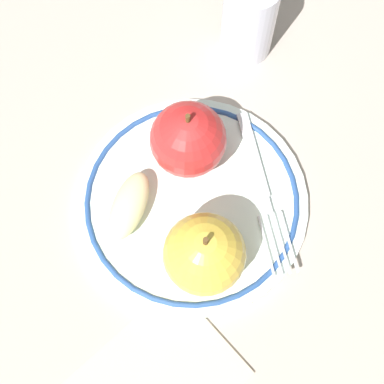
% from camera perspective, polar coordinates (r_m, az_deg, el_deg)
% --- Properties ---
extents(ground_plane, '(2.00, 2.00, 0.00)m').
position_cam_1_polar(ground_plane, '(0.58, 0.10, -0.23)').
color(ground_plane, '#B5A498').
extents(plate, '(0.25, 0.25, 0.01)m').
position_cam_1_polar(plate, '(0.57, -0.00, -0.96)').
color(plate, white).
rests_on(plate, ground_plane).
extents(apple_red_whole, '(0.08, 0.08, 0.09)m').
position_cam_1_polar(apple_red_whole, '(0.55, -0.41, 5.62)').
color(apple_red_whole, red).
rests_on(apple_red_whole, plate).
extents(apple_second_whole, '(0.08, 0.08, 0.09)m').
position_cam_1_polar(apple_second_whole, '(0.50, 1.34, -6.63)').
color(apple_second_whole, gold).
rests_on(apple_second_whole, plate).
extents(apple_slice_front, '(0.08, 0.08, 0.02)m').
position_cam_1_polar(apple_slice_front, '(0.55, -6.73, -1.44)').
color(apple_slice_front, beige).
rests_on(apple_slice_front, plate).
extents(fork, '(0.06, 0.19, 0.00)m').
position_cam_1_polar(fork, '(0.57, 7.41, 0.75)').
color(fork, silver).
rests_on(fork, plate).
extents(drinking_glass, '(0.06, 0.06, 0.10)m').
position_cam_1_polar(drinking_glass, '(0.64, 6.08, 17.94)').
color(drinking_glass, silver).
rests_on(drinking_glass, ground_plane).
extents(napkin_folded, '(0.18, 0.16, 0.01)m').
position_cam_1_polar(napkin_folded, '(0.54, -3.92, -19.47)').
color(napkin_folded, beige).
rests_on(napkin_folded, ground_plane).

